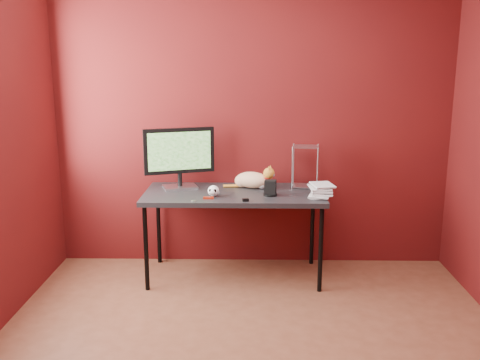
{
  "coord_description": "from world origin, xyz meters",
  "views": [
    {
      "loc": [
        -0.01,
        -2.97,
        1.85
      ],
      "look_at": [
        -0.1,
        1.15,
        0.91
      ],
      "focal_mm": 40.0,
      "sensor_mm": 36.0,
      "label": 1
    }
  ],
  "objects_px": {
    "cat": "(253,180)",
    "book_stack": "(313,128)",
    "desk": "(234,198)",
    "skull_mug": "(213,191)",
    "monitor": "(179,155)",
    "speaker": "(270,188)"
  },
  "relations": [
    {
      "from": "skull_mug",
      "to": "speaker",
      "type": "relative_size",
      "value": 0.73
    },
    {
      "from": "skull_mug",
      "to": "book_stack",
      "type": "xyz_separation_m",
      "value": [
        0.79,
        0.04,
        0.51
      ]
    },
    {
      "from": "desk",
      "to": "speaker",
      "type": "relative_size",
      "value": 11.71
    },
    {
      "from": "cat",
      "to": "speaker",
      "type": "height_order",
      "value": "cat"
    },
    {
      "from": "monitor",
      "to": "speaker",
      "type": "distance_m",
      "value": 0.84
    },
    {
      "from": "skull_mug",
      "to": "monitor",
      "type": "bearing_deg",
      "value": 145.23
    },
    {
      "from": "book_stack",
      "to": "desk",
      "type": "bearing_deg",
      "value": 170.53
    },
    {
      "from": "monitor",
      "to": "cat",
      "type": "distance_m",
      "value": 0.66
    },
    {
      "from": "book_stack",
      "to": "speaker",
      "type": "bearing_deg",
      "value": -179.64
    },
    {
      "from": "skull_mug",
      "to": "book_stack",
      "type": "distance_m",
      "value": 0.94
    },
    {
      "from": "desk",
      "to": "skull_mug",
      "type": "distance_m",
      "value": 0.24
    },
    {
      "from": "desk",
      "to": "cat",
      "type": "height_order",
      "value": "cat"
    },
    {
      "from": "cat",
      "to": "skull_mug",
      "type": "height_order",
      "value": "cat"
    },
    {
      "from": "speaker",
      "to": "cat",
      "type": "bearing_deg",
      "value": 128.68
    },
    {
      "from": "skull_mug",
      "to": "speaker",
      "type": "distance_m",
      "value": 0.46
    },
    {
      "from": "desk",
      "to": "speaker",
      "type": "bearing_deg",
      "value": -19.68
    },
    {
      "from": "desk",
      "to": "cat",
      "type": "distance_m",
      "value": 0.25
    },
    {
      "from": "cat",
      "to": "book_stack",
      "type": "bearing_deg",
      "value": -8.84
    },
    {
      "from": "monitor",
      "to": "book_stack",
      "type": "height_order",
      "value": "book_stack"
    },
    {
      "from": "monitor",
      "to": "skull_mug",
      "type": "height_order",
      "value": "monitor"
    },
    {
      "from": "monitor",
      "to": "skull_mug",
      "type": "xyz_separation_m",
      "value": [
        0.31,
        -0.27,
        -0.24
      ]
    },
    {
      "from": "cat",
      "to": "book_stack",
      "type": "height_order",
      "value": "book_stack"
    }
  ]
}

